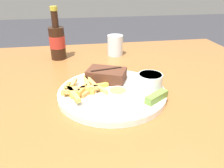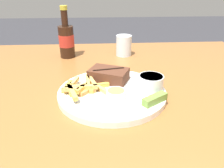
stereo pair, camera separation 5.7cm
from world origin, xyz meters
name	(u,v)px [view 1 (the left image)]	position (x,y,z in m)	size (l,w,h in m)	color
dining_table	(112,118)	(0.00, 0.00, 0.68)	(1.26, 1.12, 0.75)	#935B2D
dinner_plate	(112,93)	(0.00, 0.00, 0.76)	(0.31, 0.31, 0.02)	white
steak_portion	(106,75)	(-0.01, 0.07, 0.79)	(0.14, 0.12, 0.04)	#512D1E
fries_pile	(83,88)	(-0.08, 0.00, 0.78)	(0.14, 0.15, 0.02)	#F4A459
coleslaw_cup	(150,81)	(0.11, -0.01, 0.80)	(0.07, 0.07, 0.05)	white
dipping_sauce_cup	(118,93)	(0.01, -0.04, 0.78)	(0.05, 0.05, 0.02)	silver
pickle_spear	(157,97)	(0.11, -0.08, 0.78)	(0.07, 0.06, 0.02)	olive
fork_utensil	(88,99)	(-0.07, -0.04, 0.77)	(0.12, 0.08, 0.00)	#B7B7BC
beer_bottle	(57,41)	(-0.17, 0.36, 0.83)	(0.06, 0.06, 0.21)	black
drinking_glass	(115,45)	(0.07, 0.36, 0.80)	(0.07, 0.07, 0.09)	silver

